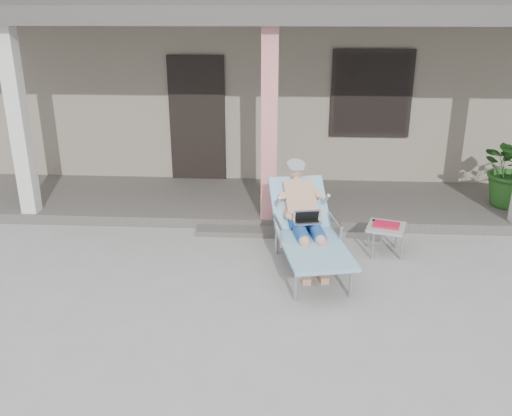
{
  "coord_description": "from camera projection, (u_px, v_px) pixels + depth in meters",
  "views": [
    {
      "loc": [
        0.28,
        -5.11,
        2.95
      ],
      "look_at": [
        -0.09,
        0.6,
        0.85
      ],
      "focal_mm": 38.0,
      "sensor_mm": 36.0,
      "label": 1
    }
  ],
  "objects": [
    {
      "name": "ground",
      "position": [
        260.0,
        301.0,
        5.83
      ],
      "size": [
        60.0,
        60.0,
        0.0
      ],
      "primitive_type": "plane",
      "color": "#9E9E99",
      "rests_on": "ground"
    },
    {
      "name": "porch_step",
      "position": [
        268.0,
        232.0,
        7.55
      ],
      "size": [
        2.0,
        0.3,
        0.07
      ],
      "primitive_type": "cube",
      "color": "#605B56",
      "rests_on": "ground"
    },
    {
      "name": "side_table",
      "position": [
        386.0,
        228.0,
        6.86
      ],
      "size": [
        0.56,
        0.56,
        0.41
      ],
      "rotation": [
        0.0,
        0.0,
        -0.29
      ],
      "color": "#A3A39E",
      "rests_on": "ground"
    },
    {
      "name": "house",
      "position": [
        278.0,
        75.0,
        11.33
      ],
      "size": [
        10.4,
        5.4,
        3.3
      ],
      "color": "gray",
      "rests_on": "ground"
    },
    {
      "name": "porch_deck",
      "position": [
        271.0,
        202.0,
        8.61
      ],
      "size": [
        10.0,
        2.0,
        0.15
      ],
      "primitive_type": "cube",
      "color": "#605B56",
      "rests_on": "ground"
    },
    {
      "name": "porch_overhang",
      "position": [
        273.0,
        22.0,
        7.62
      ],
      "size": [
        10.0,
        2.3,
        2.85
      ],
      "color": "silver",
      "rests_on": "porch_deck"
    },
    {
      "name": "lounger",
      "position": [
        307.0,
        206.0,
        6.46
      ],
      "size": [
        1.05,
        1.94,
        1.22
      ],
      "rotation": [
        0.0,
        0.0,
        0.2
      ],
      "color": "#B7B7BC",
      "rests_on": "ground"
    }
  ]
}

